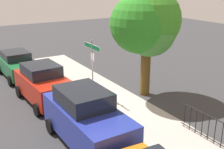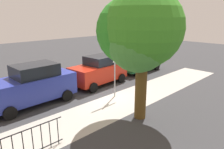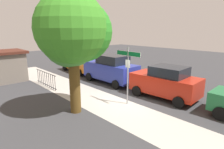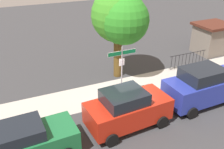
{
  "view_description": "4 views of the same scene",
  "coord_description": "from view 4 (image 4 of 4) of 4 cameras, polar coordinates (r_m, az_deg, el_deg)",
  "views": [
    {
      "loc": [
        12.32,
        -6.09,
        6.05
      ],
      "look_at": [
        0.46,
        1.1,
        1.44
      ],
      "focal_mm": 45.29,
      "sensor_mm": 36.0,
      "label": 1
    },
    {
      "loc": [
        7.97,
        8.6,
        4.65
      ],
      "look_at": [
        -0.01,
        0.53,
        1.45
      ],
      "focal_mm": 33.62,
      "sensor_mm": 36.0,
      "label": 2
    },
    {
      "loc": [
        -7.2,
        7.88,
        4.11
      ],
      "look_at": [
        0.15,
        1.09,
        1.72
      ],
      "focal_mm": 30.55,
      "sensor_mm": 36.0,
      "label": 3
    },
    {
      "loc": [
        -6.1,
        -10.87,
        7.92
      ],
      "look_at": [
        -0.63,
        1.14,
        1.25
      ],
      "focal_mm": 40.58,
      "sensor_mm": 36.0,
      "label": 4
    }
  ],
  "objects": [
    {
      "name": "sidewalk_strip",
      "position": [
        16.63,
        8.03,
        -1.93
      ],
      "size": [
        24.0,
        2.6,
        0.0
      ],
      "primitive_type": "cube",
      "color": "#B4ADA3",
      "rests_on": "ground_plane"
    },
    {
      "name": "ground_plane",
      "position": [
        14.77,
        4.06,
        -5.71
      ],
      "size": [
        60.0,
        60.0,
        0.0
      ],
      "primitive_type": "plane",
      "color": "#38383A"
    },
    {
      "name": "iron_fence",
      "position": [
        19.34,
        16.69,
        3.23
      ],
      "size": [
        3.21,
        0.04,
        1.07
      ],
      "color": "black",
      "rests_on": "ground_plane"
    },
    {
      "name": "utility_shed",
      "position": [
        22.5,
        21.58,
        7.67
      ],
      "size": [
        2.83,
        2.53,
        2.45
      ],
      "color": "slate",
      "rests_on": "ground_plane"
    },
    {
      "name": "car_green",
      "position": [
        11.18,
        -19.1,
        -14.14
      ],
      "size": [
        4.19,
        2.1,
        1.69
      ],
      "rotation": [
        0.0,
        0.0,
        0.04
      ],
      "color": "#1C6737",
      "rests_on": "ground_plane"
    },
    {
      "name": "car_blue",
      "position": [
        14.84,
        19.97,
        -2.42
      ],
      "size": [
        4.58,
        2.12,
        2.18
      ],
      "rotation": [
        0.0,
        0.0,
        0.01
      ],
      "color": "#26339A",
      "rests_on": "ground_plane"
    },
    {
      "name": "car_red",
      "position": [
        12.25,
        3.51,
        -7.69
      ],
      "size": [
        4.16,
        2.25,
        1.98
      ],
      "rotation": [
        0.0,
        0.0,
        0.06
      ],
      "color": "#B52211",
      "rests_on": "ground_plane"
    },
    {
      "name": "street_sign",
      "position": [
        13.86,
        2.24,
        2.63
      ],
      "size": [
        1.68,
        0.07,
        3.19
      ],
      "color": "#9EA0A5",
      "rests_on": "ground_plane"
    },
    {
      "name": "shade_tree",
      "position": [
        15.96,
        1.95,
        12.48
      ],
      "size": [
        3.39,
        3.85,
        5.84
      ],
      "color": "brown",
      "rests_on": "ground_plane"
    }
  ]
}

